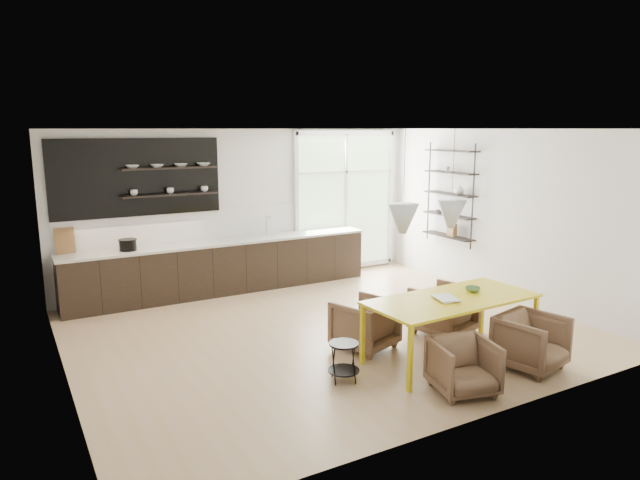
{
  "coord_description": "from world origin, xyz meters",
  "views": [
    {
      "loc": [
        -4.0,
        -6.85,
        2.9
      ],
      "look_at": [
        0.22,
        0.6,
        1.23
      ],
      "focal_mm": 32.0,
      "sensor_mm": 36.0,
      "label": 1
    }
  ],
  "objects_px": {
    "armchair_front_left": "(463,367)",
    "armchair_front_right": "(531,342)",
    "wire_stool": "(344,356)",
    "dining_table": "(452,302)",
    "armchair_back_left": "(365,324)",
    "armchair_back_right": "(443,310)"
  },
  "relations": [
    {
      "from": "armchair_back_left",
      "to": "armchair_back_right",
      "type": "height_order",
      "value": "armchair_back_right"
    },
    {
      "from": "armchair_front_right",
      "to": "wire_stool",
      "type": "xyz_separation_m",
      "value": [
        -2.19,
        0.82,
        -0.04
      ]
    },
    {
      "from": "armchair_back_left",
      "to": "armchair_front_left",
      "type": "relative_size",
      "value": 1.11
    },
    {
      "from": "dining_table",
      "to": "armchair_back_left",
      "type": "xyz_separation_m",
      "value": [
        -0.75,
        0.85,
        -0.42
      ]
    },
    {
      "from": "armchair_front_left",
      "to": "armchair_back_right",
      "type": "bearing_deg",
      "value": 69.65
    },
    {
      "from": "wire_stool",
      "to": "armchair_front_left",
      "type": "bearing_deg",
      "value": -42.12
    },
    {
      "from": "armchair_back_left",
      "to": "armchair_back_right",
      "type": "relative_size",
      "value": 0.96
    },
    {
      "from": "armchair_front_left",
      "to": "armchair_front_right",
      "type": "distance_m",
      "value": 1.19
    },
    {
      "from": "armchair_front_left",
      "to": "armchair_front_right",
      "type": "height_order",
      "value": "armchair_front_right"
    },
    {
      "from": "armchair_back_right",
      "to": "wire_stool",
      "type": "relative_size",
      "value": 1.65
    },
    {
      "from": "armchair_front_left",
      "to": "armchair_front_right",
      "type": "relative_size",
      "value": 0.9
    },
    {
      "from": "armchair_back_left",
      "to": "armchair_front_right",
      "type": "xyz_separation_m",
      "value": [
        1.4,
        -1.56,
        0.0
      ]
    },
    {
      "from": "armchair_front_right",
      "to": "armchair_front_left",
      "type": "bearing_deg",
      "value": 171.53
    },
    {
      "from": "dining_table",
      "to": "armchair_front_right",
      "type": "bearing_deg",
      "value": -49.6
    },
    {
      "from": "armchair_back_right",
      "to": "armchair_front_right",
      "type": "height_order",
      "value": "armchair_back_right"
    },
    {
      "from": "armchair_back_right",
      "to": "armchair_front_left",
      "type": "height_order",
      "value": "armchair_back_right"
    },
    {
      "from": "dining_table",
      "to": "armchair_back_right",
      "type": "bearing_deg",
      "value": 52.07
    },
    {
      "from": "dining_table",
      "to": "wire_stool",
      "type": "xyz_separation_m",
      "value": [
        -1.53,
        0.11,
        -0.45
      ]
    },
    {
      "from": "armchair_back_left",
      "to": "armchair_back_right",
      "type": "bearing_deg",
      "value": 156.73
    },
    {
      "from": "dining_table",
      "to": "armchair_back_left",
      "type": "distance_m",
      "value": 1.2
    },
    {
      "from": "wire_stool",
      "to": "dining_table",
      "type": "bearing_deg",
      "value": -4.07
    },
    {
      "from": "armchair_back_right",
      "to": "wire_stool",
      "type": "distance_m",
      "value": 2.17
    }
  ]
}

